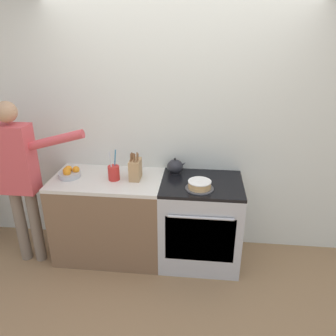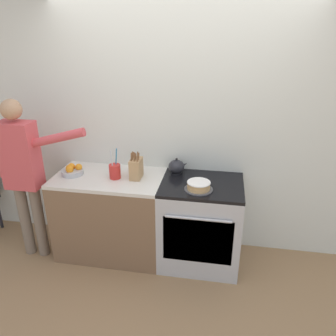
{
  "view_description": "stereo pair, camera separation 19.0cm",
  "coord_description": "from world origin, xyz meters",
  "px_view_note": "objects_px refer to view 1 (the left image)",
  "views": [
    {
      "loc": [
        0.25,
        -2.54,
        2.26
      ],
      "look_at": [
        -0.05,
        0.29,
        1.04
      ],
      "focal_mm": 35.0,
      "sensor_mm": 36.0,
      "label": 1
    },
    {
      "loc": [
        0.44,
        -2.51,
        2.26
      ],
      "look_at": [
        -0.05,
        0.29,
        1.04
      ],
      "focal_mm": 35.0,
      "sensor_mm": 36.0,
      "label": 2
    }
  ],
  "objects_px": {
    "layer_cake": "(200,185)",
    "person_baker": "(19,172)",
    "stove_range": "(200,222)",
    "knife_block": "(135,169)",
    "utensil_crock": "(114,173)",
    "fruit_bowl": "(69,173)",
    "tea_kettle": "(175,166)"
  },
  "relations": [
    {
      "from": "layer_cake",
      "to": "person_baker",
      "type": "relative_size",
      "value": 0.16
    },
    {
      "from": "stove_range",
      "to": "layer_cake",
      "type": "xyz_separation_m",
      "value": [
        -0.02,
        -0.14,
        0.48
      ]
    },
    {
      "from": "knife_block",
      "to": "stove_range",
      "type": "bearing_deg",
      "value": -1.65
    },
    {
      "from": "utensil_crock",
      "to": "fruit_bowl",
      "type": "relative_size",
      "value": 1.42
    },
    {
      "from": "knife_block",
      "to": "layer_cake",
      "type": "bearing_deg",
      "value": -13.88
    },
    {
      "from": "utensil_crock",
      "to": "knife_block",
      "type": "bearing_deg",
      "value": 11.38
    },
    {
      "from": "fruit_bowl",
      "to": "tea_kettle",
      "type": "bearing_deg",
      "value": 11.78
    },
    {
      "from": "stove_range",
      "to": "knife_block",
      "type": "xyz_separation_m",
      "value": [
        -0.65,
        0.02,
        0.55
      ]
    },
    {
      "from": "utensil_crock",
      "to": "fruit_bowl",
      "type": "bearing_deg",
      "value": 178.66
    },
    {
      "from": "tea_kettle",
      "to": "utensil_crock",
      "type": "xyz_separation_m",
      "value": [
        -0.58,
        -0.23,
        0.01
      ]
    },
    {
      "from": "stove_range",
      "to": "person_baker",
      "type": "bearing_deg",
      "value": -173.64
    },
    {
      "from": "tea_kettle",
      "to": "utensil_crock",
      "type": "bearing_deg",
      "value": -158.65
    },
    {
      "from": "stove_range",
      "to": "utensil_crock",
      "type": "height_order",
      "value": "utensil_crock"
    },
    {
      "from": "layer_cake",
      "to": "tea_kettle",
      "type": "distance_m",
      "value": 0.43
    },
    {
      "from": "stove_range",
      "to": "fruit_bowl",
      "type": "distance_m",
      "value": 1.4
    },
    {
      "from": "stove_range",
      "to": "knife_block",
      "type": "relative_size",
      "value": 3.05
    },
    {
      "from": "stove_range",
      "to": "utensil_crock",
      "type": "relative_size",
      "value": 2.87
    },
    {
      "from": "stove_range",
      "to": "layer_cake",
      "type": "relative_size",
      "value": 3.38
    },
    {
      "from": "tea_kettle",
      "to": "knife_block",
      "type": "relative_size",
      "value": 0.69
    },
    {
      "from": "tea_kettle",
      "to": "knife_block",
      "type": "bearing_deg",
      "value": -153.66
    },
    {
      "from": "fruit_bowl",
      "to": "person_baker",
      "type": "distance_m",
      "value": 0.46
    },
    {
      "from": "utensil_crock",
      "to": "person_baker",
      "type": "relative_size",
      "value": 0.18
    },
    {
      "from": "stove_range",
      "to": "layer_cake",
      "type": "bearing_deg",
      "value": -99.24
    },
    {
      "from": "layer_cake",
      "to": "fruit_bowl",
      "type": "distance_m",
      "value": 1.3
    },
    {
      "from": "stove_range",
      "to": "person_baker",
      "type": "height_order",
      "value": "person_baker"
    },
    {
      "from": "layer_cake",
      "to": "person_baker",
      "type": "xyz_separation_m",
      "value": [
        -1.71,
        -0.06,
        0.08
      ]
    },
    {
      "from": "layer_cake",
      "to": "utensil_crock",
      "type": "relative_size",
      "value": 0.85
    },
    {
      "from": "stove_range",
      "to": "tea_kettle",
      "type": "bearing_deg",
      "value": 143.7
    },
    {
      "from": "tea_kettle",
      "to": "person_baker",
      "type": "relative_size",
      "value": 0.12
    },
    {
      "from": "tea_kettle",
      "to": "person_baker",
      "type": "xyz_separation_m",
      "value": [
        -1.45,
        -0.4,
        0.05
      ]
    },
    {
      "from": "stove_range",
      "to": "person_baker",
      "type": "xyz_separation_m",
      "value": [
        -1.73,
        -0.19,
        0.56
      ]
    },
    {
      "from": "layer_cake",
      "to": "tea_kettle",
      "type": "bearing_deg",
      "value": 126.84
    }
  ]
}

